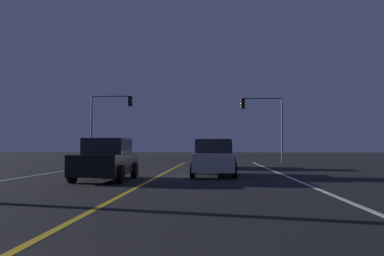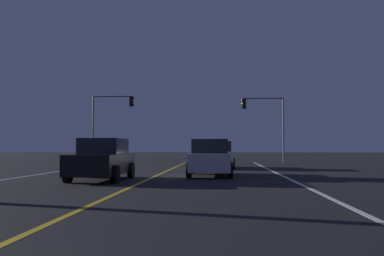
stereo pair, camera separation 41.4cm
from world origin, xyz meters
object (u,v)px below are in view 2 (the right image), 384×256
(car_ahead_far, at_px, (218,155))
(traffic_light_near_left, at_px, (112,113))
(traffic_light_near_right, at_px, (263,114))
(street_lamp_right_near, at_px, (384,20))
(car_oncoming, at_px, (102,160))
(car_lead_same_lane, at_px, (210,158))

(car_ahead_far, relative_size, traffic_light_near_left, 0.72)
(car_ahead_far, relative_size, traffic_light_near_right, 0.76)
(traffic_light_near_right, relative_size, street_lamp_right_near, 0.71)
(traffic_light_near_left, bearing_deg, car_oncoming, -76.00)
(car_lead_same_lane, height_order, street_lamp_right_near, street_lamp_right_near)
(car_ahead_far, xyz_separation_m, traffic_light_near_left, (-9.59, 10.06, 3.60))
(traffic_light_near_right, height_order, street_lamp_right_near, street_lamp_right_near)
(car_oncoming, distance_m, traffic_light_near_left, 20.72)
(street_lamp_right_near, bearing_deg, car_lead_same_lane, -53.59)
(car_ahead_far, bearing_deg, traffic_light_near_left, 43.62)
(car_oncoming, xyz_separation_m, traffic_light_near_left, (-4.94, 19.80, 3.60))
(car_ahead_far, height_order, car_lead_same_lane, same)
(traffic_light_near_right, bearing_deg, car_oncoming, 66.62)
(car_oncoming, relative_size, car_lead_same_lane, 1.00)
(car_oncoming, distance_m, car_lead_same_lane, 5.10)
(car_oncoming, xyz_separation_m, traffic_light_near_right, (8.56, 19.80, 3.41))
(car_ahead_far, relative_size, street_lamp_right_near, 0.54)
(traffic_light_near_right, bearing_deg, street_lamp_right_near, 92.32)
(traffic_light_near_right, relative_size, traffic_light_near_left, 0.95)
(street_lamp_right_near, bearing_deg, car_ahead_far, -70.89)
(car_lead_same_lane, bearing_deg, traffic_light_near_right, -13.89)
(car_oncoming, height_order, street_lamp_right_near, street_lamp_right_near)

